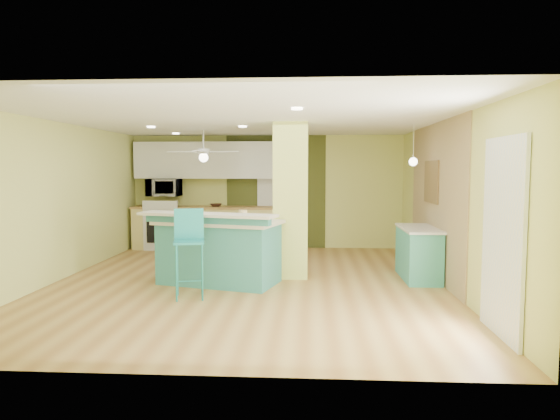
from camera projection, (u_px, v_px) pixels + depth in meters
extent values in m
cube|color=olive|center=(248.00, 283.00, 7.75)|extent=(6.00, 7.00, 0.01)
cube|color=white|center=(247.00, 120.00, 7.54)|extent=(6.00, 7.00, 0.01)
cube|color=#CDD270|center=(267.00, 192.00, 11.13)|extent=(6.00, 0.01, 2.50)
cube|color=#CDD270|center=(194.00, 231.00, 4.16)|extent=(6.00, 0.01, 2.50)
cube|color=#CDD270|center=(57.00, 202.00, 7.83)|extent=(0.01, 7.00, 2.50)
cube|color=#CDD270|center=(447.00, 203.00, 7.46)|extent=(0.01, 7.00, 2.50)
cube|color=#907652|center=(435.00, 201.00, 8.06)|extent=(0.02, 3.40, 2.50)
cube|color=#43481D|center=(276.00, 192.00, 11.10)|extent=(2.20, 0.02, 2.50)
cube|color=silver|center=(276.00, 203.00, 11.09)|extent=(0.82, 0.05, 2.00)
cube|color=white|center=(503.00, 238.00, 5.19)|extent=(0.04, 1.08, 2.10)
cube|color=#C0CC5E|center=(291.00, 200.00, 8.10)|extent=(0.55, 0.55, 2.50)
cube|color=#DBCA72|center=(207.00, 229.00, 10.97)|extent=(3.20, 0.60, 0.90)
cube|color=olive|center=(207.00, 207.00, 10.93)|extent=(3.25, 0.63, 0.04)
cube|color=silver|center=(165.00, 228.00, 11.03)|extent=(0.76, 0.64, 0.90)
cube|color=black|center=(160.00, 231.00, 10.70)|extent=(0.59, 0.02, 0.50)
cube|color=silver|center=(160.00, 205.00, 10.69)|extent=(0.76, 0.06, 0.18)
cube|color=white|center=(207.00, 160.00, 10.97)|extent=(3.20, 0.34, 0.80)
imported|color=silver|center=(164.00, 188.00, 10.95)|extent=(0.70, 0.48, 0.39)
cylinder|color=silver|center=(203.00, 141.00, 9.61)|extent=(0.03, 0.03, 0.40)
cylinder|color=silver|center=(204.00, 151.00, 9.63)|extent=(0.24, 0.24, 0.10)
sphere|color=white|center=(204.00, 158.00, 9.64)|extent=(0.18, 0.18, 0.18)
cylinder|color=white|center=(414.00, 143.00, 8.15)|extent=(0.01, 0.01, 0.62)
sphere|color=white|center=(413.00, 162.00, 8.18)|extent=(0.14, 0.14, 0.14)
cube|color=brown|center=(431.00, 182.00, 8.23)|extent=(0.03, 0.90, 0.70)
cube|color=teal|center=(219.00, 254.00, 7.69)|extent=(1.91, 1.30, 0.92)
cube|color=beige|center=(219.00, 222.00, 7.65)|extent=(2.03, 1.42, 0.05)
cube|color=teal|center=(207.00, 219.00, 7.26)|extent=(1.93, 0.66, 0.13)
cube|color=beige|center=(207.00, 215.00, 7.25)|extent=(2.13, 0.97, 0.04)
cylinder|color=teal|center=(176.00, 274.00, 6.60)|extent=(0.03, 0.03, 0.76)
cylinder|color=teal|center=(202.00, 273.00, 6.65)|extent=(0.03, 0.03, 0.76)
cylinder|color=teal|center=(177.00, 269.00, 6.93)|extent=(0.03, 0.03, 0.76)
cylinder|color=teal|center=(202.00, 268.00, 6.99)|extent=(0.03, 0.03, 0.76)
cube|color=teal|center=(189.00, 242.00, 6.76)|extent=(0.48, 0.48, 0.03)
cube|color=teal|center=(189.00, 224.00, 6.92)|extent=(0.40, 0.12, 0.42)
cube|color=teal|center=(418.00, 254.00, 7.99)|extent=(0.51, 1.24, 0.79)
cube|color=silver|center=(419.00, 229.00, 7.96)|extent=(0.55, 1.29, 0.04)
imported|color=#392017|center=(216.00, 205.00, 10.87)|extent=(0.31, 0.31, 0.06)
cylinder|color=gold|center=(243.00, 216.00, 7.59)|extent=(0.13, 0.13, 0.17)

